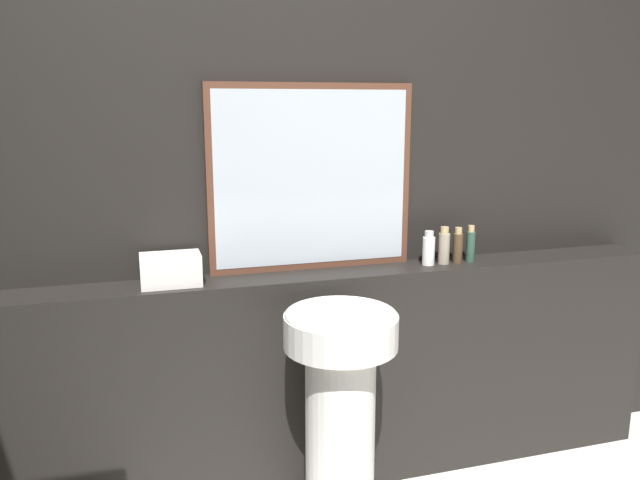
% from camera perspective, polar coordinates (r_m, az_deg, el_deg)
% --- Properties ---
extents(wall_back, '(8.00, 0.06, 2.50)m').
position_cam_1_polar(wall_back, '(2.44, -1.09, 6.10)').
color(wall_back, black).
rests_on(wall_back, ground_plane).
extents(vanity_counter, '(2.93, 0.20, 0.88)m').
position_cam_1_polar(vanity_counter, '(2.54, -0.21, -12.70)').
color(vanity_counter, black).
rests_on(vanity_counter, ground_plane).
extents(pedestal_sink, '(0.38, 0.38, 0.84)m').
position_cam_1_polar(pedestal_sink, '(2.21, 1.86, -15.07)').
color(pedestal_sink, silver).
rests_on(pedestal_sink, ground_plane).
extents(mirror, '(0.80, 0.03, 0.71)m').
position_cam_1_polar(mirror, '(2.39, -0.81, 5.68)').
color(mirror, '#563323').
rests_on(mirror, vanity_counter).
extents(towel_stack, '(0.21, 0.13, 0.11)m').
position_cam_1_polar(towel_stack, '(2.29, -13.48, -2.65)').
color(towel_stack, silver).
rests_on(towel_stack, vanity_counter).
extents(shampoo_bottle, '(0.05, 0.05, 0.14)m').
position_cam_1_polar(shampoo_bottle, '(2.54, 9.90, -0.84)').
color(shampoo_bottle, white).
rests_on(shampoo_bottle, vanity_counter).
extents(conditioner_bottle, '(0.05, 0.05, 0.15)m').
position_cam_1_polar(conditioner_bottle, '(2.56, 11.26, -0.61)').
color(conditioner_bottle, gray).
rests_on(conditioner_bottle, vanity_counter).
extents(lotion_bottle, '(0.04, 0.04, 0.15)m').
position_cam_1_polar(lotion_bottle, '(2.59, 12.49, -0.57)').
color(lotion_bottle, '#4C3823').
rests_on(lotion_bottle, vanity_counter).
extents(body_wash_bottle, '(0.04, 0.04, 0.15)m').
position_cam_1_polar(body_wash_bottle, '(2.62, 13.60, -0.44)').
color(body_wash_bottle, '#2D4C3D').
rests_on(body_wash_bottle, vanity_counter).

